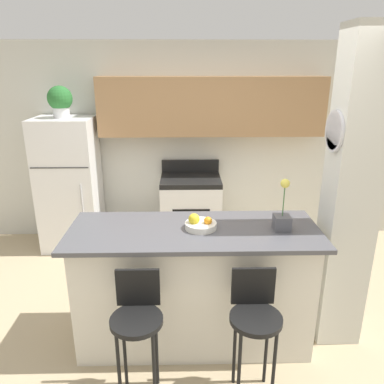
{
  "coord_description": "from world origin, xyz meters",
  "views": [
    {
      "loc": [
        -0.07,
        -2.69,
        2.27
      ],
      "look_at": [
        0.0,
        0.75,
        1.09
      ],
      "focal_mm": 35.0,
      "sensor_mm": 36.0,
      "label": 1
    }
  ],
  "objects_px": {
    "refrigerator": "(69,185)",
    "bar_stool_left": "(137,320)",
    "stove_range": "(191,211)",
    "potted_plant_on_fridge": "(60,100)",
    "bar_stool_right": "(255,318)",
    "fruit_bowl": "(200,224)",
    "orchid_vase": "(282,217)",
    "trash_bin": "(116,237)"
  },
  "relations": [
    {
      "from": "trash_bin",
      "to": "refrigerator",
      "type": "bearing_deg",
      "value": 160.7
    },
    {
      "from": "bar_stool_right",
      "to": "fruit_bowl",
      "type": "distance_m",
      "value": 0.81
    },
    {
      "from": "bar_stool_right",
      "to": "refrigerator",
      "type": "bearing_deg",
      "value": 128.73
    },
    {
      "from": "refrigerator",
      "to": "stove_range",
      "type": "bearing_deg",
      "value": 0.33
    },
    {
      "from": "stove_range",
      "to": "bar_stool_right",
      "type": "xyz_separation_m",
      "value": [
        0.39,
        -2.4,
        0.17
      ]
    },
    {
      "from": "stove_range",
      "to": "potted_plant_on_fridge",
      "type": "relative_size",
      "value": 2.9
    },
    {
      "from": "trash_bin",
      "to": "potted_plant_on_fridge",
      "type": "bearing_deg",
      "value": 160.69
    },
    {
      "from": "bar_stool_left",
      "to": "stove_range",
      "type": "bearing_deg",
      "value": 80.43
    },
    {
      "from": "refrigerator",
      "to": "potted_plant_on_fridge",
      "type": "relative_size",
      "value": 4.51
    },
    {
      "from": "fruit_bowl",
      "to": "orchid_vase",
      "type": "bearing_deg",
      "value": -3.18
    },
    {
      "from": "potted_plant_on_fridge",
      "to": "trash_bin",
      "type": "xyz_separation_m",
      "value": [
        0.57,
        -0.2,
        -1.68
      ]
    },
    {
      "from": "bar_stool_left",
      "to": "fruit_bowl",
      "type": "xyz_separation_m",
      "value": [
        0.45,
        0.58,
        0.44
      ]
    },
    {
      "from": "stove_range",
      "to": "bar_stool_left",
      "type": "xyz_separation_m",
      "value": [
        -0.41,
        -2.4,
        0.17
      ]
    },
    {
      "from": "stove_range",
      "to": "potted_plant_on_fridge",
      "type": "bearing_deg",
      "value": -179.67
    },
    {
      "from": "bar_stool_left",
      "to": "potted_plant_on_fridge",
      "type": "xyz_separation_m",
      "value": [
        -1.12,
        2.39,
        1.23
      ]
    },
    {
      "from": "refrigerator",
      "to": "trash_bin",
      "type": "relative_size",
      "value": 4.38
    },
    {
      "from": "orchid_vase",
      "to": "fruit_bowl",
      "type": "bearing_deg",
      "value": 176.82
    },
    {
      "from": "bar_stool_left",
      "to": "orchid_vase",
      "type": "bearing_deg",
      "value": 26.82
    },
    {
      "from": "bar_stool_right",
      "to": "fruit_bowl",
      "type": "height_order",
      "value": "fruit_bowl"
    },
    {
      "from": "refrigerator",
      "to": "stove_range",
      "type": "relative_size",
      "value": 1.56
    },
    {
      "from": "potted_plant_on_fridge",
      "to": "fruit_bowl",
      "type": "xyz_separation_m",
      "value": [
        1.57,
        -1.81,
        -0.79
      ]
    },
    {
      "from": "stove_range",
      "to": "bar_stool_right",
      "type": "distance_m",
      "value": 2.44
    },
    {
      "from": "bar_stool_left",
      "to": "potted_plant_on_fridge",
      "type": "relative_size",
      "value": 2.57
    },
    {
      "from": "bar_stool_left",
      "to": "potted_plant_on_fridge",
      "type": "height_order",
      "value": "potted_plant_on_fridge"
    },
    {
      "from": "fruit_bowl",
      "to": "stove_range",
      "type": "bearing_deg",
      "value": 91.31
    },
    {
      "from": "potted_plant_on_fridge",
      "to": "orchid_vase",
      "type": "distance_m",
      "value": 2.97
    },
    {
      "from": "fruit_bowl",
      "to": "refrigerator",
      "type": "bearing_deg",
      "value": 130.92
    },
    {
      "from": "stove_range",
      "to": "potted_plant_on_fridge",
      "type": "height_order",
      "value": "potted_plant_on_fridge"
    },
    {
      "from": "refrigerator",
      "to": "bar_stool_right",
      "type": "bearing_deg",
      "value": -51.27
    },
    {
      "from": "refrigerator",
      "to": "bar_stool_left",
      "type": "xyz_separation_m",
      "value": [
        1.12,
        -2.39,
        -0.2
      ]
    },
    {
      "from": "refrigerator",
      "to": "bar_stool_right",
      "type": "xyz_separation_m",
      "value": [
        1.92,
        -2.39,
        -0.2
      ]
    },
    {
      "from": "refrigerator",
      "to": "stove_range",
      "type": "xyz_separation_m",
      "value": [
        1.53,
        0.01,
        -0.37
      ]
    },
    {
      "from": "bar_stool_left",
      "to": "trash_bin",
      "type": "relative_size",
      "value": 2.5
    },
    {
      "from": "bar_stool_left",
      "to": "refrigerator",
      "type": "bearing_deg",
      "value": 115.12
    },
    {
      "from": "orchid_vase",
      "to": "refrigerator",
      "type": "bearing_deg",
      "value": 140.1
    },
    {
      "from": "orchid_vase",
      "to": "bar_stool_right",
      "type": "bearing_deg",
      "value": -117.61
    },
    {
      "from": "refrigerator",
      "to": "bar_stool_left",
      "type": "height_order",
      "value": "refrigerator"
    },
    {
      "from": "refrigerator",
      "to": "bar_stool_right",
      "type": "height_order",
      "value": "refrigerator"
    },
    {
      "from": "potted_plant_on_fridge",
      "to": "orchid_vase",
      "type": "height_order",
      "value": "potted_plant_on_fridge"
    },
    {
      "from": "fruit_bowl",
      "to": "trash_bin",
      "type": "height_order",
      "value": "fruit_bowl"
    },
    {
      "from": "bar_stool_left",
      "to": "fruit_bowl",
      "type": "distance_m",
      "value": 0.86
    },
    {
      "from": "stove_range",
      "to": "potted_plant_on_fridge",
      "type": "distance_m",
      "value": 2.08
    }
  ]
}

